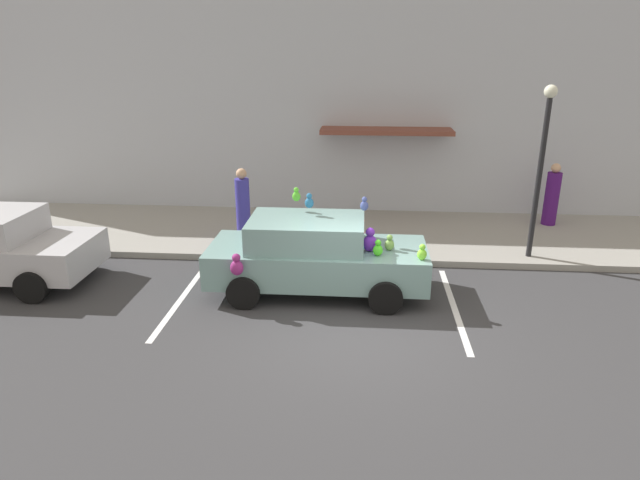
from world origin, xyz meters
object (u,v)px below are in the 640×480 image
street_lamp_post (542,155)px  pedestrian_walking_past (243,209)px  pedestrian_near_shopfront (552,197)px  plush_covered_car (315,255)px  teddy_bear_on_sidewalk (358,233)px

street_lamp_post → pedestrian_walking_past: street_lamp_post is taller
pedestrian_near_shopfront → plush_covered_car: bearing=-142.9°
pedestrian_walking_past → street_lamp_post: bearing=-2.5°
plush_covered_car → street_lamp_post: 5.45m
teddy_bear_on_sidewalk → street_lamp_post: street_lamp_post is taller
street_lamp_post → pedestrian_walking_past: size_ratio=2.04×
teddy_bear_on_sidewalk → pedestrian_walking_past: (-2.78, -0.10, 0.57)m
teddy_bear_on_sidewalk → pedestrian_near_shopfront: 5.59m
plush_covered_car → pedestrian_near_shopfront: bearing=37.1°
pedestrian_near_shopfront → pedestrian_walking_past: bearing=-164.3°
street_lamp_post → pedestrian_near_shopfront: street_lamp_post is taller
teddy_bear_on_sidewalk → street_lamp_post: (3.93, -0.39, 2.03)m
teddy_bear_on_sidewalk → pedestrian_near_shopfront: bearing=22.5°
pedestrian_walking_past → pedestrian_near_shopfront: bearing=15.7°
pedestrian_near_shopfront → street_lamp_post: bearing=-115.8°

